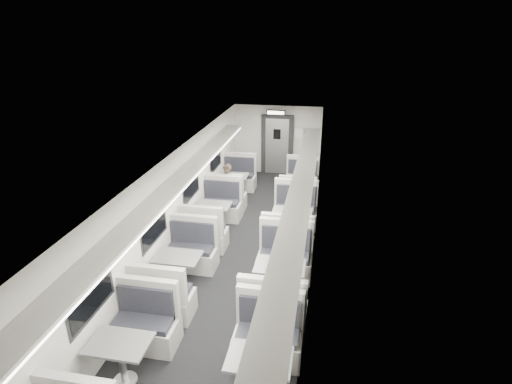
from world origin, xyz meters
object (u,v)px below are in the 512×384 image
at_px(booth_left_a, 233,186).
at_px(booth_right_b, 292,226).
at_px(booth_right_d, 259,378).
at_px(exit_sign, 276,112).
at_px(booth_left_c, 179,272).
at_px(booth_left_b, 213,218).
at_px(passenger, 228,189).
at_px(booth_right_a, 300,189).
at_px(booth_right_c, 279,283).
at_px(booth_left_d, 122,362).
at_px(vestibule_door, 277,145).

bearing_deg(booth_left_a, booth_right_b, -49.31).
relative_size(booth_right_d, exit_sign, 3.48).
bearing_deg(booth_left_c, booth_right_d, -48.29).
xyz_separation_m(booth_left_b, passenger, (0.08, 1.23, 0.31)).
relative_size(booth_right_a, booth_right_c, 0.92).
distance_m(booth_right_b, exit_sign, 4.78).
bearing_deg(booth_right_b, booth_left_d, -113.44).
bearing_deg(booth_right_b, booth_left_b, 176.04).
distance_m(booth_left_b, booth_left_c, 2.44).
relative_size(booth_left_d, booth_right_a, 1.02).
xyz_separation_m(booth_left_b, booth_right_b, (2.00, -0.14, 0.02)).
relative_size(booth_left_d, vestibule_door, 1.01).
bearing_deg(booth_right_d, booth_left_d, -178.08).
relative_size(booth_left_a, booth_left_c, 1.00).
relative_size(booth_left_a, booth_left_b, 0.99).
bearing_deg(booth_right_b, exit_sign, 103.13).
distance_m(booth_left_d, exit_sign, 9.15).
relative_size(booth_left_b, booth_right_d, 1.01).
bearing_deg(booth_left_d, booth_left_b, 90.00).
bearing_deg(booth_left_a, exit_sign, 62.97).
distance_m(booth_left_d, vestibule_door, 9.46).
height_order(booth_left_a, booth_right_c, booth_right_c).
xyz_separation_m(booth_left_a, passenger, (0.08, -0.96, 0.32)).
bearing_deg(booth_left_c, booth_left_b, 90.00).
bearing_deg(booth_left_d, booth_right_b, 66.56).
distance_m(booth_left_b, booth_right_c, 3.17).
height_order(booth_left_b, booth_right_c, booth_right_c).
bearing_deg(exit_sign, passenger, -107.59).
bearing_deg(exit_sign, booth_right_d, -83.54).
xyz_separation_m(passenger, exit_sign, (0.92, 2.92, 1.58)).
relative_size(passenger, exit_sign, 2.27).
distance_m(booth_left_b, booth_right_a, 3.13).
height_order(booth_left_a, exit_sign, exit_sign).
bearing_deg(booth_right_b, booth_right_a, 90.00).
xyz_separation_m(booth_left_b, booth_left_c, (0.00, -2.44, -0.00)).
relative_size(booth_right_a, booth_right_d, 0.96).
bearing_deg(passenger, booth_right_d, -49.36).
relative_size(booth_right_c, passenger, 1.62).
distance_m(booth_left_a, passenger, 1.01).
relative_size(booth_left_c, passenger, 1.53).
height_order(booth_left_d, passenger, passenger).
bearing_deg(booth_right_a, exit_sign, 119.85).
bearing_deg(booth_right_c, booth_right_b, 90.00).
height_order(booth_left_b, booth_right_d, booth_left_b).
relative_size(booth_right_b, passenger, 1.63).
xyz_separation_m(booth_left_a, vestibule_door, (1.00, 2.45, 0.65)).
xyz_separation_m(booth_left_b, booth_right_a, (2.00, 2.41, -0.02)).
xyz_separation_m(booth_right_a, vestibule_door, (-1.00, 2.23, 0.67)).
bearing_deg(booth_left_b, vestibule_door, 77.83).
relative_size(booth_left_b, passenger, 1.55).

